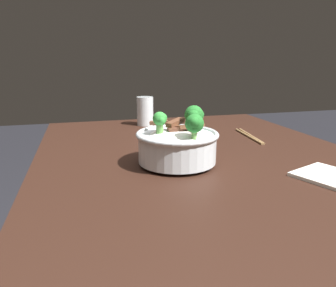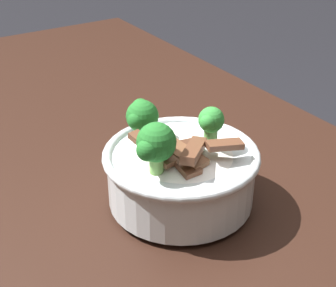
% 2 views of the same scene
% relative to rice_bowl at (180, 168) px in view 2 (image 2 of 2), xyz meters
% --- Properties ---
extents(dining_table, '(1.51, 0.89, 0.80)m').
position_rel_rice_bowl_xyz_m(dining_table, '(0.11, 0.09, -0.20)').
color(dining_table, black).
rests_on(dining_table, ground).
extents(rice_bowl, '(0.21, 0.21, 0.15)m').
position_rel_rice_bowl_xyz_m(rice_bowl, '(0.00, 0.00, 0.00)').
color(rice_bowl, silver).
rests_on(rice_bowl, dining_table).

